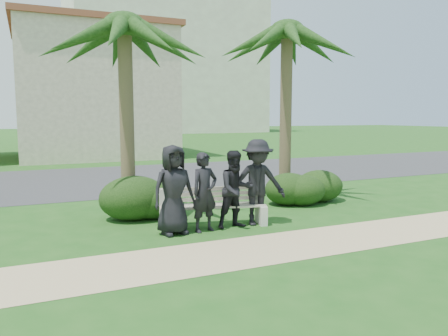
{
  "coord_description": "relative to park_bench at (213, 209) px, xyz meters",
  "views": [
    {
      "loc": [
        -4.59,
        -8.28,
        2.31
      ],
      "look_at": [
        -0.41,
        1.0,
        1.1
      ],
      "focal_mm": 35.0,
      "sensor_mm": 36.0,
      "label": 1
    }
  ],
  "objects": [
    {
      "name": "ground",
      "position": [
        1.08,
        -0.07,
        -0.35
      ],
      "size": [
        160.0,
        160.0,
        0.0
      ],
      "primitive_type": "plane",
      "color": "#1C4D16",
      "rests_on": "ground"
    },
    {
      "name": "footpath",
      "position": [
        1.08,
        -1.87,
        -0.35
      ],
      "size": [
        30.0,
        1.6,
        0.01
      ],
      "primitive_type": "cube",
      "color": "tan",
      "rests_on": "ground"
    },
    {
      "name": "asphalt_street",
      "position": [
        1.08,
        7.93,
        -0.35
      ],
      "size": [
        160.0,
        8.0,
        0.01
      ],
      "primitive_type": "cube",
      "color": "#2D2D30",
      "rests_on": "ground"
    },
    {
      "name": "stucco_bldg_right",
      "position": [
        0.08,
        17.93,
        3.31
      ],
      "size": [
        8.4,
        8.4,
        7.3
      ],
      "color": "tan",
      "rests_on": "ground"
    },
    {
      "name": "hotel_tower",
      "position": [
        15.08,
        54.93,
        13.05
      ],
      "size": [
        26.0,
        18.0,
        37.3
      ],
      "color": "beige",
      "rests_on": "ground"
    },
    {
      "name": "park_bench",
      "position": [
        0.0,
        0.0,
        0.0
      ],
      "size": [
        2.35,
        1.01,
        0.78
      ],
      "rotation": [
        0.0,
        0.0,
        -0.23
      ],
      "color": "gray",
      "rests_on": "ground"
    },
    {
      "name": "man_a",
      "position": [
        -0.95,
        -0.3,
        0.53
      ],
      "size": [
        0.93,
        0.67,
        1.76
      ],
      "primitive_type": "imported",
      "rotation": [
        0.0,
        0.0,
        0.13
      ],
      "color": "black",
      "rests_on": "ground"
    },
    {
      "name": "man_b",
      "position": [
        -0.33,
        -0.36,
        0.44
      ],
      "size": [
        0.65,
        0.5,
        1.6
      ],
      "primitive_type": "imported",
      "rotation": [
        0.0,
        0.0,
        0.23
      ],
      "color": "black",
      "rests_on": "ground"
    },
    {
      "name": "man_c",
      "position": [
        0.37,
        -0.36,
        0.45
      ],
      "size": [
        0.82,
        0.66,
        1.61
      ],
      "primitive_type": "imported",
      "rotation": [
        0.0,
        0.0,
        0.07
      ],
      "color": "black",
      "rests_on": "ground"
    },
    {
      "name": "man_d",
      "position": [
        0.9,
        -0.32,
        0.56
      ],
      "size": [
        1.31,
        0.95,
        1.83
      ],
      "primitive_type": "imported",
      "rotation": [
        0.0,
        0.0,
        -0.24
      ],
      "color": "black",
      "rests_on": "ground"
    },
    {
      "name": "hedge_a",
      "position": [
        -1.38,
        1.31,
        0.15
      ],
      "size": [
        1.55,
        1.28,
        1.01
      ],
      "primitive_type": "ellipsoid",
      "color": "black",
      "rests_on": "ground"
    },
    {
      "name": "hedge_b",
      "position": [
        -0.96,
        1.23,
        0.08
      ],
      "size": [
        1.34,
        1.1,
        0.87
      ],
      "primitive_type": "ellipsoid",
      "color": "black",
      "rests_on": "ground"
    },
    {
      "name": "hedge_d",
      "position": [
        2.7,
        1.25,
        0.08
      ],
      "size": [
        1.32,
        1.09,
        0.86
      ],
      "primitive_type": "ellipsoid",
      "color": "black",
      "rests_on": "ground"
    },
    {
      "name": "hedge_e",
      "position": [
        2.99,
        1.06,
        0.05
      ],
      "size": [
        1.24,
        1.03,
        0.81
      ],
      "primitive_type": "ellipsoid",
      "color": "black",
      "rests_on": "ground"
    },
    {
      "name": "hedge_f",
      "position": [
        3.71,
        1.31,
        0.08
      ],
      "size": [
        1.35,
        1.11,
        0.88
      ],
      "primitive_type": "ellipsoid",
      "color": "black",
      "rests_on": "ground"
    },
    {
      "name": "palm_left",
      "position": [
        -1.45,
        1.54,
        3.9
      ],
      "size": [
        3.0,
        3.0,
        5.21
      ],
      "color": "brown",
      "rests_on": "ground"
    },
    {
      "name": "palm_right",
      "position": [
        2.97,
        1.89,
        4.18
      ],
      "size": [
        3.0,
        3.0,
        5.5
      ],
      "color": "brown",
      "rests_on": "ground"
    }
  ]
}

